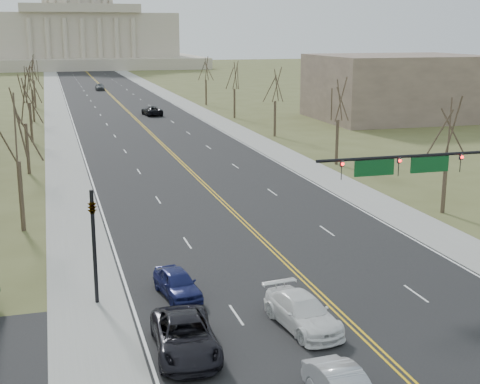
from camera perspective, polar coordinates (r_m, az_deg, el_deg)
road at (r=130.92m, az=-10.19°, el=7.39°), size 20.00×380.00×0.01m
cross_road at (r=31.87m, az=10.58°, el=-12.09°), size 120.00×14.00×0.01m
sidewalk_left at (r=130.26m, az=-15.48°, el=7.09°), size 4.00×380.00×0.03m
sidewalk_right at (r=132.68m, az=-4.98°, el=7.64°), size 4.00×380.00×0.03m
center_line at (r=130.92m, az=-10.19°, el=7.40°), size 0.42×380.00×0.01m
edge_line_left at (r=130.30m, az=-14.50°, el=7.15°), size 0.15×380.00×0.01m
edge_line_right at (r=132.28m, az=-5.93°, el=7.60°), size 0.15×380.00×0.01m
capitol at (r=269.77m, az=-13.56°, el=13.35°), size 90.00×60.00×50.00m
signal_mast at (r=39.79m, az=15.77°, el=1.58°), size 12.12×0.44×7.20m
signal_left at (r=34.55m, az=-12.39°, el=-3.52°), size 0.32×0.36×6.00m
tree_r_0 at (r=52.67m, az=17.37°, el=5.19°), size 3.74×3.74×8.50m
tree_l_0 at (r=48.06m, az=-18.56°, el=4.82°), size 3.96×3.96×9.00m
tree_r_1 at (r=70.11m, az=8.39°, el=7.61°), size 3.74×3.74×8.50m
tree_l_1 at (r=67.90m, az=-17.95°, el=7.24°), size 3.96×3.96×9.00m
tree_r_2 at (r=88.64m, az=3.03°, el=8.96°), size 3.74×3.74×8.50m
tree_l_2 at (r=87.82m, az=-17.61°, el=8.57°), size 3.96×3.96×9.00m
tree_r_3 at (r=107.69m, az=-0.48°, el=9.80°), size 3.74×3.74×8.50m
tree_l_3 at (r=107.76m, az=-17.40°, el=9.40°), size 3.96×3.96×9.00m
tree_r_4 at (r=127.04m, az=-2.94°, el=10.36°), size 3.74×3.74×8.50m
tree_l_4 at (r=127.73m, az=-17.25°, el=9.98°), size 3.96×3.96×9.00m
bldg_right_mass at (r=109.73m, az=13.25°, el=8.70°), size 25.00×20.00×10.00m
car_sb_outer_lead at (r=29.71m, az=-4.70°, el=-12.17°), size 2.95×5.82×1.58m
car_sb_inner_second at (r=32.13m, az=5.36°, el=-10.17°), size 2.80×5.48×1.52m
car_sb_outer_second at (r=35.69m, az=-5.38°, el=-7.75°), size 2.28×4.44×1.45m
car_far_nb at (r=112.51m, az=-7.53°, el=6.90°), size 3.18×5.78×1.53m
car_far_sb at (r=162.42m, az=-11.88°, el=8.78°), size 2.05×4.93×1.67m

